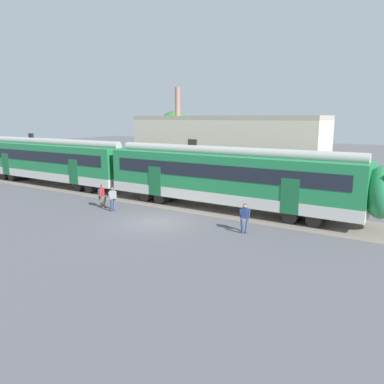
{
  "coord_description": "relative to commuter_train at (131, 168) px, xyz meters",
  "views": [
    {
      "loc": [
        13.65,
        -17.21,
        6.21
      ],
      "look_at": [
        1.1,
        2.3,
        1.6
      ],
      "focal_mm": 35.0,
      "sensor_mm": 36.0,
      "label": 1
    }
  ],
  "objects": [
    {
      "name": "ground_plane",
      "position": [
        6.48,
        -5.11,
        -2.25
      ],
      "size": [
        160.0,
        160.0,
        0.0
      ],
      "primitive_type": "plane",
      "color": "#515156"
    },
    {
      "name": "track_bed",
      "position": [
        -2.48,
        0.0,
        -2.25
      ],
      "size": [
        80.0,
        4.4,
        0.01
      ],
      "primitive_type": "cube",
      "color": "slate",
      "rests_on": "ground"
    },
    {
      "name": "commuter_train",
      "position": [
        0.0,
        0.0,
        0.0
      ],
      "size": [
        38.05,
        3.07,
        4.73
      ],
      "color": "#B7B7B2",
      "rests_on": "ground"
    },
    {
      "name": "pedestrian_red",
      "position": [
        1.08,
        -4.29,
        -1.26
      ],
      "size": [
        0.71,
        0.51,
        1.67
      ],
      "color": "#6B6051",
      "rests_on": "ground"
    },
    {
      "name": "pedestrian_grey",
      "position": [
        2.28,
        -4.49,
        -1.26
      ],
      "size": [
        0.5,
        0.69,
        1.67
      ],
      "color": "navy",
      "rests_on": "ground"
    },
    {
      "name": "pedestrian_navy",
      "position": [
        11.91,
        -4.2,
        -1.26
      ],
      "size": [
        0.54,
        0.67,
        1.67
      ],
      "color": "navy",
      "rests_on": "ground"
    },
    {
      "name": "background_building",
      "position": [
        3.57,
        9.32,
        0.95
      ],
      "size": [
        18.36,
        5.0,
        9.2
      ],
      "color": "beige",
      "rests_on": "ground"
    },
    {
      "name": "street_tree_left",
      "position": [
        -4.5,
        12.4,
        2.94
      ],
      "size": [
        3.48,
        3.48,
        6.96
      ],
      "color": "brown",
      "rests_on": "ground"
    }
  ]
}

